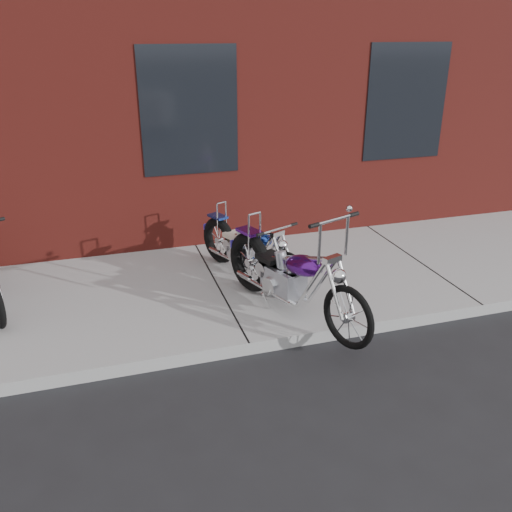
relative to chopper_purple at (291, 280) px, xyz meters
name	(u,v)px	position (x,y,z in m)	size (l,w,h in m)	color
ground	(249,355)	(-0.66, -0.51, -0.59)	(120.00, 120.00, 0.00)	black
sidewalk	(218,290)	(-0.66, 0.99, -0.52)	(22.00, 3.00, 0.15)	#979797
chopper_purple	(291,280)	(0.00, 0.00, 0.00)	(0.99, 2.34, 1.38)	black
chopper_blue	(249,251)	(-0.18, 1.13, -0.06)	(0.92, 1.98, 0.92)	black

